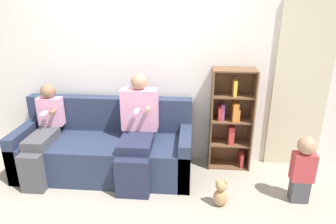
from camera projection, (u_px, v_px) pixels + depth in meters
ground_plane at (130, 196)px, 3.32m from camera, size 14.00×14.00×0.00m
back_wall at (141, 65)px, 3.77m from camera, size 10.00×0.06×2.55m
curtain_panel at (301, 88)px, 3.65m from camera, size 0.66×0.04×2.07m
couch at (106, 149)px, 3.73m from camera, size 2.11×0.82×0.89m
adult_seated at (137, 129)px, 3.46m from camera, size 0.43×0.75×1.25m
child_seated at (43, 133)px, 3.55m from camera, size 0.30×0.77×1.09m
toddler_standing at (303, 168)px, 3.11m from camera, size 0.23×0.19×0.75m
bookshelf at (231, 119)px, 3.75m from camera, size 0.52×0.28×1.28m
teddy_bear at (221, 194)px, 3.12m from camera, size 0.16×0.13×0.31m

